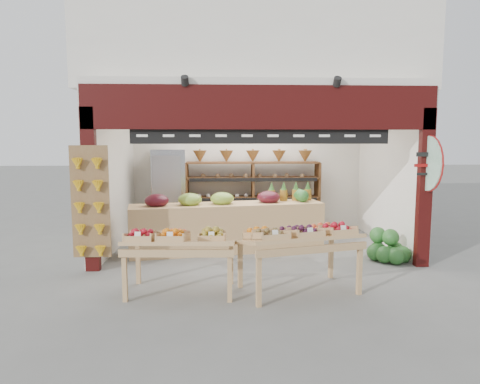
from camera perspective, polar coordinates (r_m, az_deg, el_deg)
name	(u,v)px	position (r m, az deg, el deg)	size (l,w,h in m)	color
ground	(255,252)	(8.29, 2.01, -7.98)	(60.00, 60.00, 0.00)	slate
shop_structure	(250,58)	(9.79, 1.32, 17.42)	(6.36, 5.12, 5.40)	white
banana_board	(90,204)	(7.19, -19.38, -1.56)	(0.60, 0.15, 1.80)	olive
gift_sign	(429,164)	(7.65, 23.84, 3.50)	(0.04, 0.93, 0.92)	#B3E1C6
back_shelving	(253,182)	(9.93, 1.70, 1.36)	(3.09, 0.51, 1.90)	brown
refrigerator	(169,192)	(9.94, -9.46, 0.05)	(0.75, 0.75, 1.92)	#ABADB2
cardboard_stack	(174,233)	(8.93, -8.80, -5.39)	(1.02, 0.77, 0.66)	beige
mid_counter	(227,225)	(8.26, -1.76, -4.44)	(3.76, 1.35, 1.15)	tan
display_table_left	(174,240)	(6.06, -8.84, -6.32)	(1.54, 0.91, 0.97)	tan
display_table_right	(299,236)	(6.06, 7.86, -5.77)	(1.77, 1.27, 1.02)	tan
watermelon_pile	(387,249)	(8.09, 19.05, -7.15)	(0.73, 0.75, 0.57)	#174719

